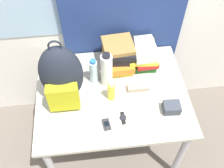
# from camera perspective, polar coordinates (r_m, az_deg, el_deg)

# --- Properties ---
(desk) EXTENTS (1.07, 0.83, 0.73)m
(desk) POSITION_cam_1_polar(r_m,az_deg,el_deg) (1.94, 0.00, -3.46)
(desk) COLOR #B7B299
(desk) RESTS_ON ground_plane
(backpack) EXTENTS (0.28, 0.25, 0.52)m
(backpack) POSITION_cam_1_polar(r_m,az_deg,el_deg) (1.70, -10.93, 1.66)
(backpack) COLOR #1E232D
(backpack) RESTS_ON desk
(book_stack_left) EXTENTS (0.25, 0.29, 0.22)m
(book_stack_left) POSITION_cam_1_polar(r_m,az_deg,el_deg) (1.96, 1.55, 6.40)
(book_stack_left) COLOR yellow
(book_stack_left) RESTS_ON desk
(book_stack_center) EXTENTS (0.23, 0.29, 0.17)m
(book_stack_center) POSITION_cam_1_polar(r_m,az_deg,el_deg) (2.01, 6.81, 6.45)
(book_stack_center) COLOR #1E5623
(book_stack_center) RESTS_ON desk
(water_bottle) EXTENTS (0.06, 0.06, 0.21)m
(water_bottle) POSITION_cam_1_polar(r_m,az_deg,el_deg) (1.86, -4.02, 2.75)
(water_bottle) COLOR silver
(water_bottle) RESTS_ON desk
(sports_bottle) EXTENTS (0.08, 0.08, 0.30)m
(sports_bottle) POSITION_cam_1_polar(r_m,az_deg,el_deg) (1.81, -1.18, 3.04)
(sports_bottle) COLOR white
(sports_bottle) RESTS_ON desk
(sunscreen_bottle) EXTENTS (0.05, 0.05, 0.17)m
(sunscreen_bottle) POSITION_cam_1_polar(r_m,az_deg,el_deg) (1.78, -0.17, -1.54)
(sunscreen_bottle) COLOR yellow
(sunscreen_bottle) RESTS_ON desk
(cell_phone) EXTENTS (0.06, 0.09, 0.02)m
(cell_phone) POSITION_cam_1_polar(r_m,az_deg,el_deg) (1.72, -1.20, -8.78)
(cell_phone) COLOR #2D2D33
(cell_phone) RESTS_ON desk
(sunglasses_case) EXTENTS (0.15, 0.06, 0.04)m
(sunglasses_case) POSITION_cam_1_polar(r_m,az_deg,el_deg) (1.88, 5.67, -0.80)
(sunglasses_case) COLOR gray
(sunglasses_case) RESTS_ON desk
(camera_pouch) EXTENTS (0.12, 0.09, 0.07)m
(camera_pouch) POSITION_cam_1_polar(r_m,az_deg,el_deg) (1.80, 12.85, -5.02)
(camera_pouch) COLOR #383D47
(camera_pouch) RESTS_ON desk
(wristwatch) EXTENTS (0.04, 0.10, 0.01)m
(wristwatch) POSITION_cam_1_polar(r_m,az_deg,el_deg) (1.75, 2.41, -7.37)
(wristwatch) COLOR black
(wristwatch) RESTS_ON desk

